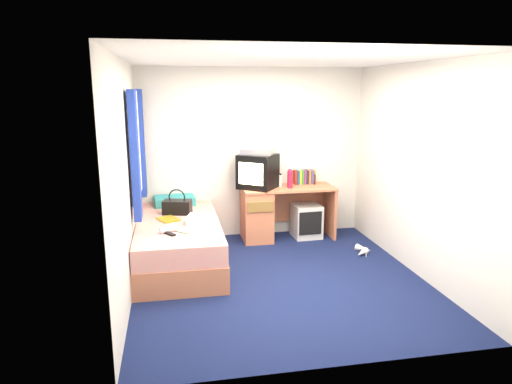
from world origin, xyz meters
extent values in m
plane|color=#0C1438|center=(0.00, 0.00, 0.00)|extent=(3.40, 3.40, 0.00)
plane|color=white|center=(0.00, 0.00, 2.40)|extent=(3.40, 3.40, 0.00)
plane|color=silver|center=(0.00, 1.70, 1.20)|extent=(3.20, 0.00, 3.20)
plane|color=silver|center=(0.00, -1.70, 1.20)|extent=(3.20, 0.00, 3.20)
plane|color=silver|center=(-1.60, 0.00, 1.20)|extent=(0.00, 3.40, 3.40)
plane|color=silver|center=(1.60, 0.00, 1.20)|extent=(0.00, 3.40, 3.40)
cube|color=#C97753|center=(-1.10, 0.70, 0.15)|extent=(1.00, 2.00, 0.30)
cube|color=olive|center=(-0.60, 0.30, 0.16)|extent=(0.02, 0.70, 0.18)
cube|color=white|center=(-1.10, 0.70, 0.42)|extent=(0.98, 1.98, 0.24)
cube|color=#1A59AF|center=(-1.13, 1.52, 0.60)|extent=(0.58, 0.40, 0.12)
cube|color=#C97753|center=(0.46, 1.42, 0.73)|extent=(1.30, 0.55, 0.03)
cube|color=#C97753|center=(0.01, 1.42, 0.36)|extent=(0.40, 0.52, 0.72)
cube|color=#C97753|center=(1.09, 1.42, 0.36)|extent=(0.04, 0.52, 0.72)
cube|color=#C97753|center=(0.71, 1.67, 0.45)|extent=(0.78, 0.03, 0.55)
cube|color=silver|center=(0.74, 1.41, 0.24)|extent=(0.40, 0.40, 0.48)
cube|color=black|center=(0.03, 1.44, 0.99)|extent=(0.64, 0.63, 0.47)
cube|color=#FFF1A1|center=(-0.10, 1.26, 0.99)|extent=(0.30, 0.22, 0.29)
cube|color=#B4B4B6|center=(0.03, 1.44, 1.26)|extent=(0.51, 0.47, 0.08)
cube|color=maroon|center=(0.61, 1.60, 0.85)|extent=(0.03, 0.13, 0.20)
cube|color=navy|center=(0.64, 1.60, 0.85)|extent=(0.03, 0.13, 0.20)
cube|color=gold|center=(0.68, 1.60, 0.85)|extent=(0.03, 0.13, 0.20)
cube|color=#337F33|center=(0.71, 1.60, 0.85)|extent=(0.03, 0.13, 0.20)
cube|color=#7F337F|center=(0.75, 1.60, 0.85)|extent=(0.03, 0.13, 0.20)
cube|color=#262626|center=(0.78, 1.60, 0.85)|extent=(0.03, 0.13, 0.20)
cube|color=#B26633|center=(0.82, 1.60, 0.85)|extent=(0.03, 0.13, 0.20)
cube|color=#4C4C99|center=(0.85, 1.60, 0.85)|extent=(0.03, 0.13, 0.20)
cube|color=olive|center=(0.89, 1.60, 0.85)|extent=(0.03, 0.13, 0.20)
cube|color=#321710|center=(0.89, 1.56, 0.82)|extent=(0.04, 0.12, 0.14)
cylinder|color=#BF1A3B|center=(0.46, 1.35, 0.87)|extent=(0.09, 0.09, 0.24)
cylinder|color=silver|center=(0.35, 1.45, 0.84)|extent=(0.05, 0.05, 0.17)
cube|color=black|center=(-1.10, 1.05, 0.63)|extent=(0.39, 0.28, 0.18)
torus|color=black|center=(-1.10, 1.05, 0.76)|extent=(0.21, 0.07, 0.21)
cube|color=white|center=(-0.84, 0.57, 0.59)|extent=(0.35, 0.32, 0.10)
cube|color=yellow|center=(-1.22, 0.78, 0.55)|extent=(0.31, 0.34, 0.01)
cylinder|color=silver|center=(-1.21, 0.28, 0.58)|extent=(0.21, 0.16, 0.07)
cube|color=orange|center=(-1.06, 0.25, 0.55)|extent=(0.20, 0.20, 0.01)
cube|color=black|center=(-1.20, 0.19, 0.55)|extent=(0.13, 0.16, 0.02)
cube|color=silver|center=(-1.58, 0.90, 1.45)|extent=(0.02, 0.90, 1.10)
cube|color=white|center=(-1.57, 0.90, 2.04)|extent=(0.06, 1.06, 0.08)
cube|color=white|center=(-1.57, 0.90, 0.86)|extent=(0.06, 1.06, 0.08)
cube|color=navy|center=(-1.53, 0.31, 1.40)|extent=(0.08, 0.24, 1.40)
cube|color=navy|center=(-1.53, 1.49, 1.40)|extent=(0.08, 0.24, 1.40)
cone|color=silver|center=(1.30, 0.66, 0.04)|extent=(0.19, 0.23, 0.09)
cone|color=silver|center=(1.22, 0.53, 0.04)|extent=(0.22, 0.21, 0.09)
camera|label=1|loc=(-1.14, -4.68, 2.11)|focal=32.00mm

